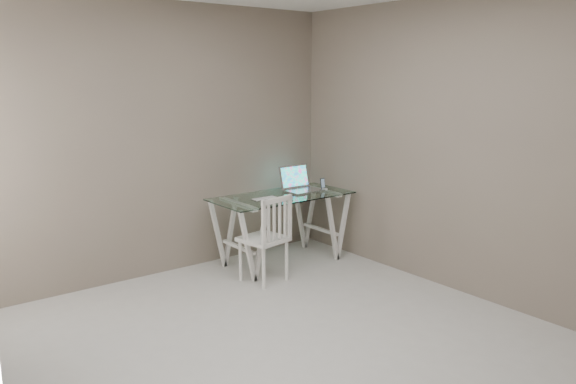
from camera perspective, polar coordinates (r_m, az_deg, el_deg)
name	(u,v)px	position (r m, az deg, el deg)	size (l,w,h in m)	color
room	(289,117)	(3.70, 0.10, 7.59)	(4.50, 4.52, 2.71)	#B8B6B0
desk	(282,228)	(6.01, -0.62, -3.72)	(1.50, 0.70, 0.75)	silver
chair	(269,235)	(5.43, -1.99, -4.39)	(0.46, 0.46, 0.87)	silver
laptop	(300,185)	(6.17, 1.20, 0.76)	(0.39, 0.34, 0.27)	#B3B3B8
keyboard	(265,199)	(5.75, -2.37, -0.67)	(0.28, 0.12, 0.01)	silver
mouse	(289,198)	(5.72, 0.10, -0.60)	(0.10, 0.06, 0.03)	silver
phone_dock	(323,186)	(6.23, 3.57, 0.57)	(0.07, 0.07, 0.13)	white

